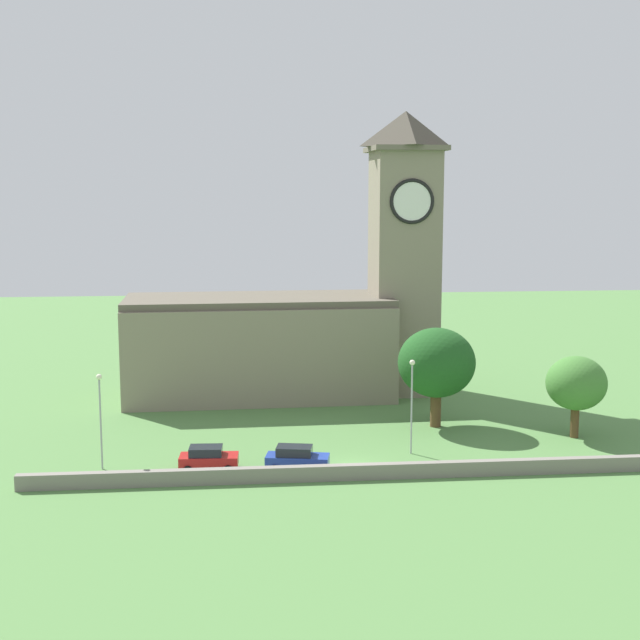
# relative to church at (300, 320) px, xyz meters

# --- Properties ---
(ground_plane) EXTENTS (200.00, 200.00, 0.00)m
(ground_plane) POSITION_rel_church_xyz_m (2.25, -9.71, -7.82)
(ground_plane) COLOR #517F42
(church) EXTENTS (32.37, 11.96, 28.85)m
(church) POSITION_rel_church_xyz_m (0.00, 0.00, 0.00)
(church) COLOR gray
(church) RESTS_ON ground
(quay_barrier) EXTENTS (48.65, 0.70, 1.13)m
(quay_barrier) POSITION_rel_church_xyz_m (2.25, -27.26, -7.26)
(quay_barrier) COLOR gray
(quay_barrier) RESTS_ON ground
(car_red) EXTENTS (4.48, 2.46, 1.81)m
(car_red) POSITION_rel_church_xyz_m (-8.77, -24.02, -6.91)
(car_red) COLOR red
(car_red) RESTS_ON ground
(car_blue) EXTENTS (4.96, 2.86, 1.89)m
(car_blue) POSITION_rel_church_xyz_m (-2.15, -24.87, -6.87)
(car_blue) COLOR #233D9E
(car_blue) RESTS_ON ground
(streetlamp_west_end) EXTENTS (0.44, 0.44, 7.33)m
(streetlamp_west_end) POSITION_rel_church_xyz_m (-16.75, -23.05, -2.96)
(streetlamp_west_end) COLOR #9EA0A5
(streetlamp_west_end) RESTS_ON ground
(streetlamp_west_mid) EXTENTS (0.44, 0.44, 7.64)m
(streetlamp_west_mid) POSITION_rel_church_xyz_m (7.26, -21.45, -2.78)
(streetlamp_west_mid) COLOR #9EA0A5
(streetlamp_west_mid) RESTS_ON ground
(tree_churchyard) EXTENTS (5.10, 5.10, 7.03)m
(tree_churchyard) POSITION_rel_church_xyz_m (22.08, -18.22, -3.13)
(tree_churchyard) COLOR brown
(tree_churchyard) RESTS_ON ground
(tree_riverside_east) EXTENTS (6.87, 6.87, 8.90)m
(tree_riverside_east) POSITION_rel_church_xyz_m (11.08, -13.65, -2.06)
(tree_riverside_east) COLOR brown
(tree_riverside_east) RESTS_ON ground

